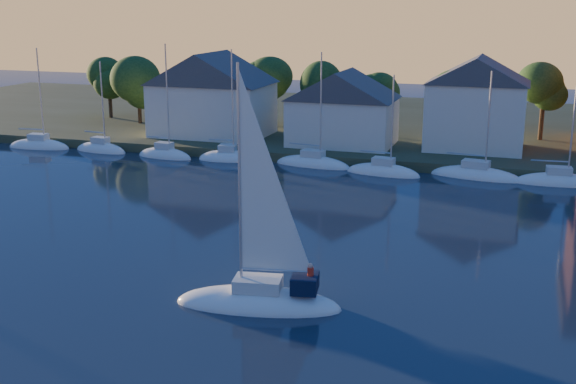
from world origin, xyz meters
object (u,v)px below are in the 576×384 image
at_px(clubhouse_west, 212,93).
at_px(hero_sailboat, 261,296).
at_px(clubhouse_east, 477,102).
at_px(clubhouse_centre, 343,107).

xyz_separation_m(clubhouse_west, hero_sailboat, (22.00, -43.02, -5.34)).
bearing_deg(clubhouse_east, hero_sailboat, -100.30).
xyz_separation_m(clubhouse_west, clubhouse_east, (30.00, 1.00, 0.07)).
bearing_deg(clubhouse_centre, clubhouse_east, 8.13).
height_order(clubhouse_west, clubhouse_centre, clubhouse_west).
bearing_deg(hero_sailboat, clubhouse_west, -72.67).
xyz_separation_m(clubhouse_east, hero_sailboat, (-8.00, -44.02, -5.40)).
bearing_deg(clubhouse_east, clubhouse_west, -178.09).
bearing_deg(clubhouse_west, clubhouse_centre, -3.58).
relative_size(clubhouse_west, clubhouse_east, 1.30).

